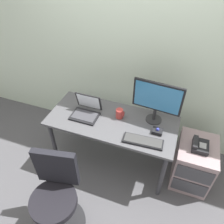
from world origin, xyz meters
name	(u,v)px	position (x,y,z in m)	size (l,w,h in m)	color
ground_plane	(112,160)	(0.00, 0.00, 0.00)	(8.00, 8.00, 0.00)	#4B4B4F
back_wall	(132,41)	(0.00, 0.68, 1.40)	(6.00, 0.10, 2.80)	beige
desk	(112,126)	(0.00, 0.00, 0.66)	(1.47, 0.65, 0.75)	#49494D
file_cabinet	(193,163)	(0.99, 0.08, 0.29)	(0.42, 0.53, 0.59)	gray
desk_phone	(200,146)	(0.98, 0.07, 0.62)	(0.17, 0.20, 0.09)	black
office_chair	(57,198)	(-0.24, -0.91, 0.44)	(0.52, 0.52, 0.96)	black
monitor_main	(157,99)	(0.44, 0.16, 1.04)	(0.53, 0.18, 0.49)	#262628
keyboard	(143,141)	(0.41, -0.20, 0.76)	(0.42, 0.16, 0.03)	black
laptop	(86,111)	(-0.32, -0.01, 0.80)	(0.31, 0.27, 0.24)	black
trackball_mouse	(157,131)	(0.52, -0.02, 0.77)	(0.11, 0.09, 0.07)	black
coffee_mug	(120,114)	(0.07, 0.07, 0.80)	(0.09, 0.08, 0.11)	#A5332F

